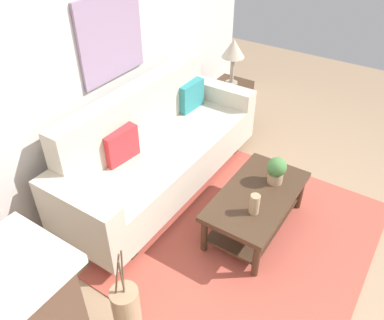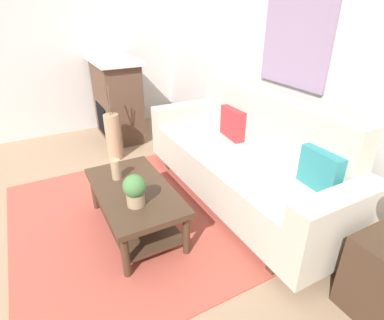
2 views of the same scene
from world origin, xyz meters
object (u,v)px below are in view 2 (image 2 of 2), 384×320
Objects in this scene: potted_plant_tabletop at (135,189)px; tabletop_vase at (116,169)px; fireplace at (117,99)px; framed_painting at (295,42)px; throw_pillow_teal at (321,170)px; throw_pillow_crimson at (233,123)px; coffee_table at (135,200)px; couch at (244,161)px; floor_vase at (113,137)px.

tabletop_vase is at bearing -178.08° from potted_plant_tabletop.
framed_painting is (2.25, 1.08, 0.93)m from fireplace.
fireplace is at bearing -166.28° from throw_pillow_teal.
throw_pillow_teal is at bearing 65.87° from potted_plant_tabletop.
throw_pillow_crimson is 1.45m from potted_plant_tabletop.
coffee_table is (-0.83, -1.26, -0.37)m from throw_pillow_teal.
couch is 1.22m from potted_plant_tabletop.
throw_pillow_teal is 3.13m from fireplace.
couch is at bearing -171.07° from throw_pillow_teal.
coffee_table is at bearing -8.79° from floor_vase.
throw_pillow_crimson and throw_pillow_teal have the same top height.
tabletop_vase is at bearing -13.59° from floor_vase.
couch is 1.25m from tabletop_vase.
coffee_table is 4.20× the size of potted_plant_tabletop.
tabletop_vase is 2.07m from fireplace.
tabletop_vase reaches higher than floor_vase.
coffee_table is (-0.04, -1.14, -0.12)m from couch.
throw_pillow_teal reaches higher than potted_plant_tabletop.
framed_painting reaches higher than fireplace.
potted_plant_tabletop is at bearing -114.13° from throw_pillow_teal.
couch reaches higher than tabletop_vase.
couch reaches higher than floor_vase.
coffee_table is (0.36, -1.26, -0.37)m from throw_pillow_crimson.
couch is at bearing 30.46° from floor_vase.
potted_plant_tabletop is 1.92m from framed_painting.
floor_vase is (-1.27, 0.31, -0.22)m from tabletop_vase.
coffee_table is 0.32m from tabletop_vase.
fireplace reaches higher than throw_pillow_crimson.
coffee_table is 5.96× the size of tabletop_vase.
throw_pillow_crimson is at bearing 21.82° from fireplace.
couch is 1.18m from framed_painting.
couch is 1.14m from coffee_table.
framed_painting is at bearing 41.68° from floor_vase.
floor_vase is at bearing -138.03° from throw_pillow_crimson.
couch is at bearing 15.37° from fireplace.
floor_vase is (-1.50, 0.23, -0.01)m from coffee_table.
fireplace is 0.82m from floor_vase.
throw_pillow_crimson is 2.00m from fireplace.
floor_vase is (-2.33, -1.03, -0.38)m from throw_pillow_teal.
potted_plant_tabletop is 1.78m from floor_vase.
tabletop_vase is at bearing -16.76° from fireplace.
throw_pillow_crimson is at bearing 41.97° from floor_vase.
potted_plant_tabletop is at bearing -83.21° from framed_painting.
throw_pillow_crimson is 1.35m from tabletop_vase.
framed_painting reaches higher than tabletop_vase.
framed_painting is at bearing 90.00° from couch.
framed_painting is at bearing 40.81° from throw_pillow_crimson.
couch is 2.14× the size of fireplace.
tabletop_vase is 0.16× the size of fireplace.
couch is 4.13× the size of floor_vase.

